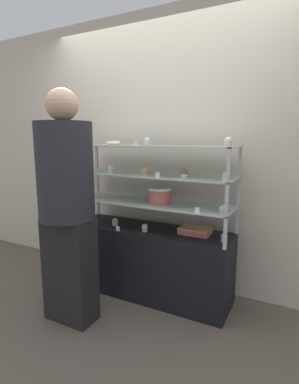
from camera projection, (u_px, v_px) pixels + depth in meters
The scene contains 28 objects.
ground_plane at pixel (149, 293), 2.80m from camera, with size 20.00×20.00×0.00m, color brown.
back_wall at pixel (167, 152), 2.88m from camera, with size 8.00×0.05×2.60m.
display_base at pixel (149, 261), 2.74m from camera, with size 1.47×0.44×0.63m.
display_riser_lower at pixel (149, 203), 2.64m from camera, with size 1.47×0.44×0.25m.
display_riser_middle at pixel (149, 176), 2.60m from camera, with size 1.47×0.44×0.25m.
display_riser_upper at pixel (149, 147), 2.56m from camera, with size 1.47×0.44×0.25m.
layer_cake_centerpiece at pixel (160, 195), 2.57m from camera, with size 0.20×0.20×0.14m.
sheet_cake_frosted at pixel (195, 231), 2.53m from camera, with size 0.26×0.18×0.06m.
cupcake_0 at pixel (82, 218), 2.90m from camera, with size 0.05×0.05×0.07m.
cupcake_1 at pixel (115, 222), 2.78m from camera, with size 0.05×0.05×0.07m.
cupcake_2 at pixel (145, 228), 2.59m from camera, with size 0.05×0.05×0.07m.
cupcake_3 at pixel (224, 238), 2.33m from camera, with size 0.05×0.05×0.07m.
price_tag_0 at pixel (118, 229), 2.60m from camera, with size 0.04×0.00×0.04m.
cupcake_4 at pixel (83, 194), 2.86m from camera, with size 0.05×0.05×0.06m.
cupcake_5 at pixel (223, 209), 2.22m from camera, with size 0.05×0.05×0.06m.
price_tag_1 at pixel (197, 210), 2.23m from camera, with size 0.04×0.00×0.04m.
cupcake_6 at pixel (81, 167), 2.82m from camera, with size 0.06×0.06×0.07m.
cupcake_7 at pixel (110, 169), 2.65m from camera, with size 0.06×0.06×0.07m.
cupcake_8 at pixel (145, 171), 2.51m from camera, with size 0.06×0.06×0.07m.
cupcake_9 at pixel (184, 173), 2.36m from camera, with size 0.06×0.06×0.07m.
cupcake_10 at pixel (226, 176), 2.18m from camera, with size 0.06×0.06×0.07m.
price_tag_2 at pixel (158, 175), 2.34m from camera, with size 0.04×0.00×0.04m.
cupcake_11 at pixel (82, 141), 2.80m from camera, with size 0.06×0.06×0.07m.
cupcake_12 at pixel (146, 141), 2.51m from camera, with size 0.06×0.06×0.07m.
cupcake_13 at pixel (228, 142), 2.14m from camera, with size 0.06×0.06×0.07m.
price_tag_3 at pixel (135, 143), 2.39m from camera, with size 0.04×0.00×0.04m.
donut_glazed at pixel (113, 143), 2.79m from camera, with size 0.13×0.13×0.03m.
customer_figure at pixel (67, 203), 2.25m from camera, with size 0.42×0.42×1.78m.
Camera 1 is at (1.20, -2.29, 1.43)m, focal length 28.00 mm.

